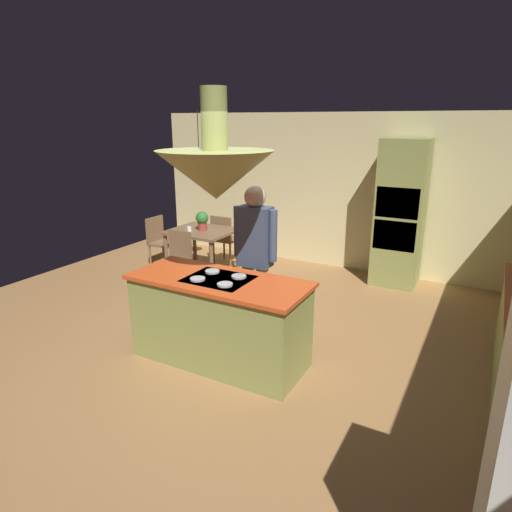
# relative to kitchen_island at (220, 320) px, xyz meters

# --- Properties ---
(ground) EXTENTS (8.16, 8.16, 0.00)m
(ground) POSITION_rel_kitchen_island_xyz_m (0.00, 0.20, -0.46)
(ground) COLOR #9E7042
(wall_back) EXTENTS (6.80, 0.10, 2.55)m
(wall_back) POSITION_rel_kitchen_island_xyz_m (0.00, 3.65, 0.82)
(wall_back) COLOR beige
(wall_back) RESTS_ON ground
(kitchen_island) EXTENTS (1.84, 0.78, 0.93)m
(kitchen_island) POSITION_rel_kitchen_island_xyz_m (0.00, 0.00, 0.00)
(kitchen_island) COLOR #8C934C
(kitchen_island) RESTS_ON ground
(oven_tower) EXTENTS (0.66, 0.62, 2.18)m
(oven_tower) POSITION_rel_kitchen_island_xyz_m (1.10, 3.24, 0.63)
(oven_tower) COLOR #8C934C
(oven_tower) RESTS_ON ground
(dining_table) EXTENTS (0.98, 0.87, 0.76)m
(dining_table) POSITION_rel_kitchen_island_xyz_m (-1.70, 2.10, 0.19)
(dining_table) COLOR brown
(dining_table) RESTS_ON ground
(person_at_island) EXTENTS (0.53, 0.23, 1.76)m
(person_at_island) POSITION_rel_kitchen_island_xyz_m (0.06, 0.66, 0.56)
(person_at_island) COLOR tan
(person_at_island) RESTS_ON ground
(range_hood) EXTENTS (1.10, 1.10, 1.00)m
(range_hood) POSITION_rel_kitchen_island_xyz_m (0.00, -0.00, 1.50)
(range_hood) COLOR #8C934C
(pendant_light_over_table) EXTENTS (0.32, 0.32, 0.82)m
(pendant_light_over_table) POSITION_rel_kitchen_island_xyz_m (-1.70, 2.10, 1.40)
(pendant_light_over_table) COLOR beige
(chair_facing_island) EXTENTS (0.40, 0.40, 0.87)m
(chair_facing_island) POSITION_rel_kitchen_island_xyz_m (-1.70, 1.44, 0.04)
(chair_facing_island) COLOR brown
(chair_facing_island) RESTS_ON ground
(chair_by_back_wall) EXTENTS (0.40, 0.40, 0.87)m
(chair_by_back_wall) POSITION_rel_kitchen_island_xyz_m (-1.70, 2.76, 0.04)
(chair_by_back_wall) COLOR brown
(chair_by_back_wall) RESTS_ON ground
(chair_at_corner) EXTENTS (0.40, 0.40, 0.87)m
(chair_at_corner) POSITION_rel_kitchen_island_xyz_m (-2.57, 2.10, 0.04)
(chair_at_corner) COLOR brown
(chair_at_corner) RESTS_ON ground
(potted_plant_on_table) EXTENTS (0.20, 0.20, 0.30)m
(potted_plant_on_table) POSITION_rel_kitchen_island_xyz_m (-1.68, 2.09, 0.47)
(potted_plant_on_table) COLOR #99382D
(potted_plant_on_table) RESTS_ON dining_table
(cup_on_table) EXTENTS (0.07, 0.07, 0.09)m
(cup_on_table) POSITION_rel_kitchen_island_xyz_m (-1.78, 1.88, 0.35)
(cup_on_table) COLOR white
(cup_on_table) RESTS_ON dining_table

